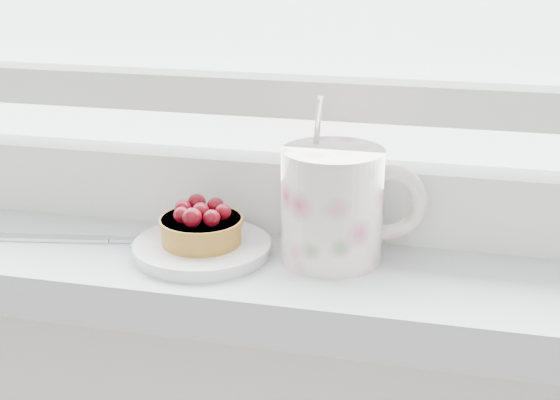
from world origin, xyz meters
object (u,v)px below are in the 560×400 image
(saucer, at_px, (202,248))
(raspberry_tart, at_px, (201,225))
(floral_mug, at_px, (336,203))
(fork, at_px, (90,239))

(saucer, xyz_separation_m, raspberry_tart, (-0.00, -0.00, 0.02))
(saucer, bearing_deg, floral_mug, 9.64)
(saucer, bearing_deg, raspberry_tart, -165.21)
(raspberry_tart, distance_m, fork, 0.12)
(saucer, height_order, raspberry_tart, raspberry_tart)
(saucer, distance_m, fork, 0.11)
(raspberry_tart, height_order, floral_mug, floral_mug)
(saucer, relative_size, fork, 0.56)
(fork, bearing_deg, floral_mug, 3.68)
(saucer, relative_size, floral_mug, 0.86)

